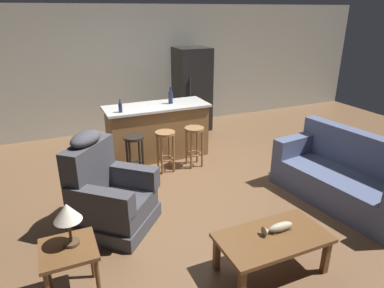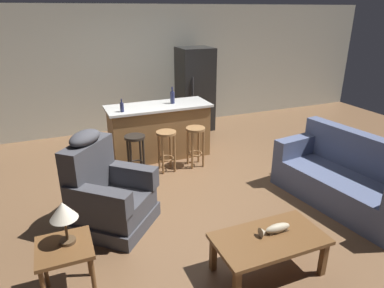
{
  "view_description": "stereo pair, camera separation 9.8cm",
  "coord_description": "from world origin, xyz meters",
  "views": [
    {
      "loc": [
        -1.75,
        -4.14,
        2.49
      ],
      "look_at": [
        0.03,
        -0.1,
        0.75
      ],
      "focal_mm": 32.0,
      "sensor_mm": 36.0,
      "label": 1
    },
    {
      "loc": [
        -1.66,
        -4.18,
        2.49
      ],
      "look_at": [
        0.03,
        -0.1,
        0.75
      ],
      "focal_mm": 32.0,
      "sensor_mm": 36.0,
      "label": 2
    }
  ],
  "objects": [
    {
      "name": "bottle_tall_green",
      "position": [
        0.27,
        1.37,
        1.06
      ],
      "size": [
        0.08,
        0.08,
        0.29
      ],
      "color": "#23284C",
      "rests_on": "kitchen_island"
    },
    {
      "name": "couch",
      "position": [
        1.87,
        -1.17,
        0.34
      ],
      "size": [
        1.08,
        1.99,
        0.94
      ],
      "rotation": [
        0.0,
        0.0,
        3.27
      ],
      "color": "#4C5675",
      "rests_on": "ground_plane"
    },
    {
      "name": "back_wall",
      "position": [
        0.0,
        3.12,
        1.3
      ],
      "size": [
        12.0,
        0.05,
        2.6
      ],
      "color": "#B2B2A3",
      "rests_on": "ground_plane"
    },
    {
      "name": "bar_stool_right",
      "position": [
        0.43,
        0.72,
        0.47
      ],
      "size": [
        0.32,
        0.32,
        0.68
      ],
      "color": "olive",
      "rests_on": "ground_plane"
    },
    {
      "name": "end_table",
      "position": [
        -1.76,
        -1.48,
        0.46
      ],
      "size": [
        0.48,
        0.48,
        0.56
      ],
      "color": "brown",
      "rests_on": "ground_plane"
    },
    {
      "name": "fish_figurine",
      "position": [
        0.19,
        -1.87,
        0.46
      ],
      "size": [
        0.34,
        0.1,
        0.1
      ],
      "color": "#4C3823",
      "rests_on": "coffee_table"
    },
    {
      "name": "bottle_short_amber",
      "position": [
        -0.66,
        1.18,
        1.03
      ],
      "size": [
        0.06,
        0.06,
        0.21
      ],
      "color": "#23284C",
      "rests_on": "kitchen_island"
    },
    {
      "name": "bar_stool_middle",
      "position": [
        -0.08,
        0.72,
        0.47
      ],
      "size": [
        0.32,
        0.32,
        0.68
      ],
      "color": "olive",
      "rests_on": "ground_plane"
    },
    {
      "name": "ground_plane",
      "position": [
        0.0,
        0.0,
        0.0
      ],
      "size": [
        12.0,
        12.0,
        0.0
      ],
      "color": "brown"
    },
    {
      "name": "kitchen_island",
      "position": [
        0.0,
        1.35,
        0.48
      ],
      "size": [
        1.8,
        0.7,
        0.95
      ],
      "color": "olive",
      "rests_on": "ground_plane"
    },
    {
      "name": "table_lamp",
      "position": [
        -1.72,
        -1.44,
        0.87
      ],
      "size": [
        0.24,
        0.24,
        0.41
      ],
      "color": "#4C3823",
      "rests_on": "end_table"
    },
    {
      "name": "refrigerator",
      "position": [
        1.2,
        2.55,
        0.88
      ],
      "size": [
        0.7,
        0.69,
        1.76
      ],
      "color": "black",
      "rests_on": "ground_plane"
    },
    {
      "name": "recliner_near_lamp",
      "position": [
        -1.23,
        -0.46,
        0.42
      ],
      "size": [
        1.19,
        1.19,
        1.2
      ],
      "rotation": [
        0.0,
        0.0,
        -0.73
      ],
      "color": "#3D3D42",
      "rests_on": "ground_plane"
    },
    {
      "name": "coffee_table",
      "position": [
        0.1,
        -1.91,
        0.36
      ],
      "size": [
        1.1,
        0.6,
        0.42
      ],
      "color": "brown",
      "rests_on": "ground_plane"
    },
    {
      "name": "bar_stool_left",
      "position": [
        -0.59,
        0.72,
        0.47
      ],
      "size": [
        0.32,
        0.32,
        0.68
      ],
      "color": "black",
      "rests_on": "ground_plane"
    }
  ]
}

